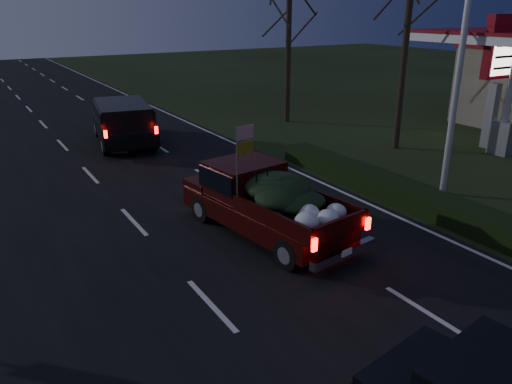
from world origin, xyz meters
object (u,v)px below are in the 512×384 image
light_pole (466,19)px  gas_price_pylon (500,60)px  lead_suv (123,119)px  pickup_truck (265,198)px

light_pole → gas_price_pylon: 7.36m
light_pole → lead_suv: (-7.02, 11.76, -4.32)m
pickup_truck → gas_price_pylon: bearing=2.9°
light_pole → pickup_truck: 8.02m
lead_suv → pickup_truck: bearing=-78.5°
pickup_truck → lead_suv: pickup_truck is taller
pickup_truck → lead_suv: size_ratio=0.97×
light_pole → gas_price_pylon: bearing=24.7°
pickup_truck → light_pole: bearing=-12.0°
gas_price_pylon → lead_suv: bearing=147.0°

